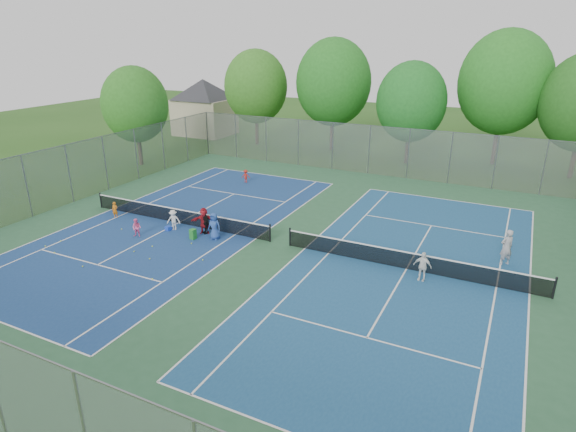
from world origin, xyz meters
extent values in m
plane|color=#285119|center=(0.00, 0.00, 0.00)|extent=(120.00, 120.00, 0.00)
cube|color=#295837|center=(0.00, 0.00, 0.01)|extent=(32.00, 32.00, 0.01)
cube|color=navy|center=(-7.00, 0.00, 0.02)|extent=(10.97, 23.77, 0.01)
cube|color=navy|center=(7.00, 0.00, 0.02)|extent=(10.97, 23.77, 0.01)
cube|color=black|center=(-7.00, 0.00, 0.46)|extent=(12.87, 0.10, 0.91)
cube|color=black|center=(7.00, 0.00, 0.46)|extent=(12.87, 0.10, 0.91)
cube|color=gray|center=(0.00, 16.00, 2.00)|extent=(32.00, 0.10, 4.00)
cube|color=gray|center=(-16.00, 0.00, 2.00)|extent=(0.10, 32.00, 4.00)
cube|color=#B7A88C|center=(-22.00, 24.00, 2.00)|extent=(6.00, 5.00, 4.00)
pyramid|color=#2D2D33|center=(-22.00, 24.00, 6.20)|extent=(11.03, 11.03, 2.20)
cylinder|color=#443326|center=(-14.00, 22.00, 1.75)|extent=(0.36, 0.36, 3.50)
ellipsoid|color=#326C1F|center=(-14.00, 22.00, 5.90)|extent=(6.40, 6.40, 7.36)
cylinder|color=#443326|center=(-6.00, 23.00, 1.93)|extent=(0.36, 0.36, 3.85)
ellipsoid|color=#22691E|center=(-6.00, 23.00, 6.55)|extent=(7.20, 7.20, 8.28)
cylinder|color=#443326|center=(2.00, 21.00, 1.57)|extent=(0.36, 0.36, 3.15)
ellipsoid|color=#1D6420|center=(2.00, 21.00, 5.40)|extent=(6.00, 6.00, 6.90)
cylinder|color=#443326|center=(9.00, 24.00, 2.10)|extent=(0.36, 0.36, 4.20)
ellipsoid|color=#246C1F|center=(9.00, 24.00, 7.05)|extent=(7.60, 7.60, 8.74)
cylinder|color=#443326|center=(15.00, 22.00, 1.75)|extent=(0.36, 0.36, 3.50)
cylinder|color=#443326|center=(-19.00, 10.00, 1.57)|extent=(0.36, 0.36, 3.15)
ellipsoid|color=#29671D|center=(-19.00, 10.00, 5.25)|extent=(5.60, 5.60, 6.44)
cube|color=blue|center=(-6.79, -1.19, 0.13)|extent=(0.35, 0.35, 0.26)
cube|color=green|center=(-4.69, -1.60, 0.30)|extent=(0.34, 0.34, 0.60)
imported|color=orange|center=(-11.13, -0.99, 0.52)|extent=(0.43, 0.35, 1.04)
imported|color=pink|center=(-7.75, -2.72, 0.54)|extent=(0.62, 0.54, 1.09)
imported|color=silver|center=(-6.54, -0.96, 0.62)|extent=(0.92, 0.74, 1.24)
imported|color=black|center=(-4.55, -0.60, 0.71)|extent=(0.90, 0.68, 1.41)
imported|color=#294C98|center=(-3.59, -1.05, 0.78)|extent=(0.80, 0.55, 1.56)
imported|color=maroon|center=(-4.60, -0.60, 0.78)|extent=(1.51, 1.01, 1.56)
imported|color=#AD2318|center=(-7.76, 9.31, 0.51)|extent=(0.75, 0.58, 1.03)
imported|color=#9C9C9F|center=(11.25, 2.69, 0.94)|extent=(0.82, 0.79, 1.89)
imported|color=white|center=(7.87, -0.80, 0.72)|extent=(0.86, 0.38, 1.44)
sphere|color=#DFEC37|center=(-7.46, -6.90, 0.03)|extent=(0.07, 0.07, 0.07)
sphere|color=#C0DC33|center=(-10.10, -6.39, 0.03)|extent=(0.07, 0.07, 0.07)
sphere|color=#C9EA36|center=(-2.55, -3.66, 0.03)|extent=(0.07, 0.07, 0.07)
sphere|color=#B3D331|center=(-11.26, -6.03, 0.03)|extent=(0.07, 0.07, 0.07)
sphere|color=#C7F037|center=(-11.09, -5.18, 0.03)|extent=(0.07, 0.07, 0.07)
sphere|color=#ADD431|center=(-5.07, -4.76, 0.03)|extent=(0.07, 0.07, 0.07)
sphere|color=#CFDC33|center=(-9.33, -2.36, 0.03)|extent=(0.07, 0.07, 0.07)
sphere|color=#A3C32D|center=(-6.44, -4.42, 0.03)|extent=(0.07, 0.07, 0.07)
sphere|color=#CED932|center=(-3.48, -6.39, 0.03)|extent=(0.07, 0.07, 0.07)
sphere|color=#CDF138|center=(-6.01, -3.49, 0.03)|extent=(0.07, 0.07, 0.07)
sphere|color=#CAE134|center=(-4.34, -2.23, 0.03)|extent=(0.07, 0.07, 0.07)
camera|label=1|loc=(11.15, -21.59, 10.80)|focal=30.00mm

